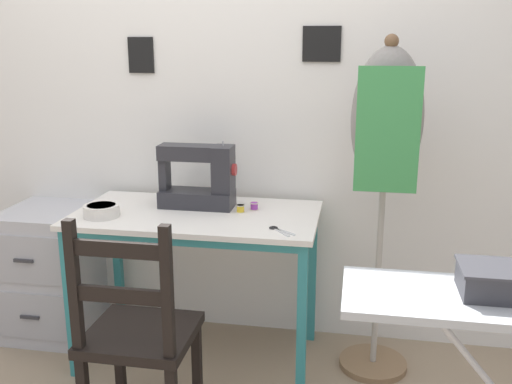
# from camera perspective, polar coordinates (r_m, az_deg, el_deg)

# --- Properties ---
(wall_back) EXTENTS (10.00, 0.06, 2.55)m
(wall_back) POSITION_cam_1_polar(r_m,az_deg,el_deg) (2.91, -4.25, 10.10)
(wall_back) COLOR silver
(wall_back) RESTS_ON ground_plane
(sewing_table) EXTENTS (1.13, 0.61, 0.74)m
(sewing_table) POSITION_cam_1_polar(r_m,az_deg,el_deg) (2.68, -6.03, -3.95)
(sewing_table) COLOR silver
(sewing_table) RESTS_ON ground_plane
(sewing_machine) EXTENTS (0.37, 0.15, 0.32)m
(sewing_machine) POSITION_cam_1_polar(r_m,az_deg,el_deg) (2.71, -5.51, 1.37)
(sewing_machine) COLOR #28282D
(sewing_machine) RESTS_ON sewing_table
(fabric_bowl) EXTENTS (0.16, 0.16, 0.06)m
(fabric_bowl) POSITION_cam_1_polar(r_m,az_deg,el_deg) (2.67, -15.19, -1.78)
(fabric_bowl) COLOR silver
(fabric_bowl) RESTS_ON sewing_table
(scissors) EXTENTS (0.12, 0.12, 0.01)m
(scissors) POSITION_cam_1_polar(r_m,az_deg,el_deg) (2.40, 2.22, -3.80)
(scissors) COLOR silver
(scissors) RESTS_ON sewing_table
(thread_spool_near_machine) EXTENTS (0.04, 0.04, 0.04)m
(thread_spool_near_machine) POSITION_cam_1_polar(r_m,az_deg,el_deg) (2.65, -1.57, -1.68)
(thread_spool_near_machine) COLOR yellow
(thread_spool_near_machine) RESTS_ON sewing_table
(thread_spool_mid_table) EXTENTS (0.04, 0.04, 0.03)m
(thread_spool_mid_table) POSITION_cam_1_polar(r_m,az_deg,el_deg) (2.69, -0.19, -1.43)
(thread_spool_mid_table) COLOR purple
(thread_spool_mid_table) RESTS_ON sewing_table
(wooden_chair) EXTENTS (0.40, 0.38, 0.93)m
(wooden_chair) POSITION_cam_1_polar(r_m,az_deg,el_deg) (2.26, -11.73, -13.95)
(wooden_chair) COLOR black
(wooden_chair) RESTS_ON ground_plane
(filing_cabinet) EXTENTS (0.41, 0.47, 0.68)m
(filing_cabinet) POSITION_cam_1_polar(r_m,az_deg,el_deg) (3.22, -19.75, -7.44)
(filing_cabinet) COLOR #B7B7BC
(filing_cabinet) RESTS_ON ground_plane
(dress_form) EXTENTS (0.32, 0.32, 1.54)m
(dress_form) POSITION_cam_1_polar(r_m,az_deg,el_deg) (2.53, 12.86, 5.14)
(dress_form) COLOR #846647
(dress_form) RESTS_ON ground_plane
(storage_box) EXTENTS (0.23, 0.17, 0.08)m
(storage_box) POSITION_cam_1_polar(r_m,az_deg,el_deg) (1.74, 23.25, -8.18)
(storage_box) COLOR #333338
(storage_box) RESTS_ON ironing_board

